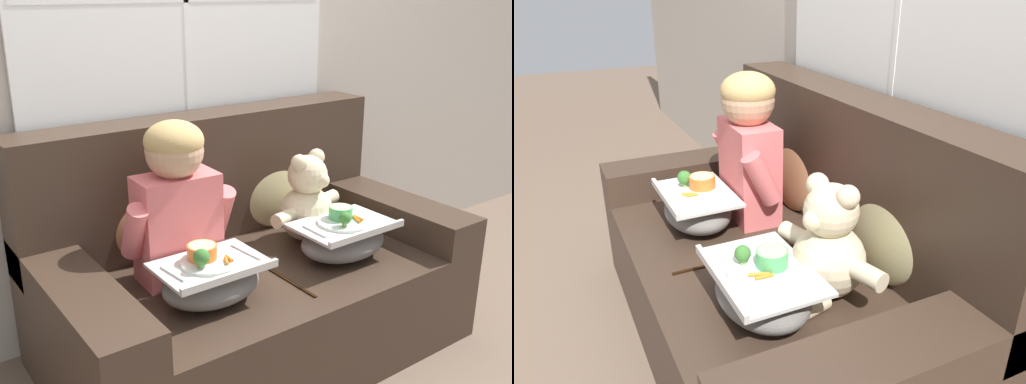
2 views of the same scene
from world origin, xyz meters
TOP-DOWN VIEW (x-y plane):
  - ground_plane at (0.00, 0.00)m, footprint 14.00×14.00m
  - wall_back_with_window at (0.00, 0.57)m, footprint 8.00×0.08m
  - couch at (0.00, 0.08)m, footprint 1.75×0.98m
  - throw_pillow_behind_child at (-0.33, 0.30)m, footprint 0.39×0.19m
  - throw_pillow_behind_teddy at (0.33, 0.30)m, footprint 0.38×0.18m
  - child_figure at (-0.33, 0.06)m, footprint 0.45×0.22m
  - teddy_bear at (0.33, 0.06)m, footprint 0.44×0.32m
  - lap_tray_child at (-0.33, -0.18)m, footprint 0.39×0.28m
  - lap_tray_teddy at (0.33, -0.18)m, footprint 0.41×0.29m

SIDE VIEW (x-z plane):
  - ground_plane at x=0.00m, z-range 0.00..0.00m
  - couch at x=0.00m, z-range -0.16..0.83m
  - lap_tray_teddy at x=0.33m, z-range 0.39..0.62m
  - lap_tray_child at x=-0.33m, z-range 0.39..0.62m
  - teddy_bear at x=0.33m, z-range 0.39..0.80m
  - throw_pillow_behind_child at x=-0.33m, z-range 0.40..0.81m
  - throw_pillow_behind_teddy at x=0.33m, z-range 0.41..0.80m
  - child_figure at x=-0.33m, z-range 0.45..1.08m
  - wall_back_with_window at x=0.00m, z-range 0.01..2.61m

